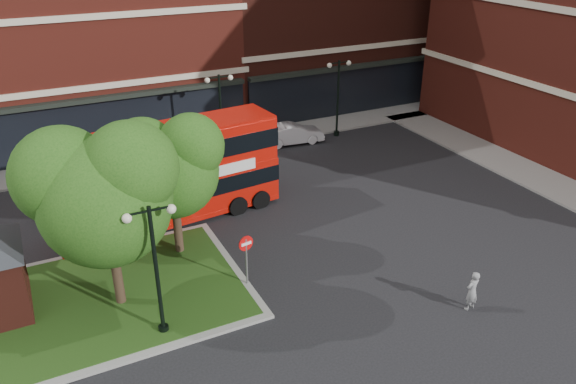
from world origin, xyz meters
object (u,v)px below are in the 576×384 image
car_silver (168,154)px  woman (472,291)px  bus (167,169)px  car_white (292,134)px

car_silver → woman: bearing=-153.8°
car_silver → bus: bearing=172.6°
bus → woman: (8.04, -11.59, -1.85)m
car_white → car_silver: bearing=95.1°
woman → car_silver: woman is taller
bus → car_silver: bus is taller
bus → car_white: bearing=27.5°
woman → car_silver: bearing=-79.6°
woman → car_silver: (-6.33, 18.21, -0.16)m
bus → car_silver: 7.12m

